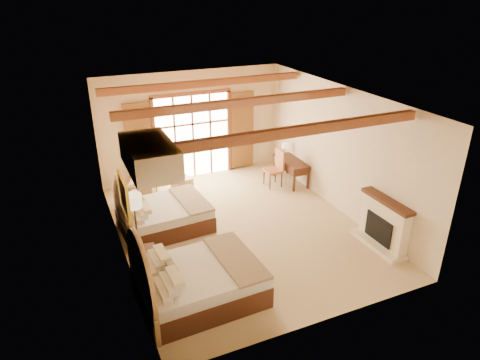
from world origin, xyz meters
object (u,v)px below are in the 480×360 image
bed_far (158,214)px  desk (291,170)px  nightstand (145,261)px  armchair (143,191)px  bed_near (191,281)px

bed_far → desk: size_ratio=1.63×
nightstand → armchair: armchair is taller
bed_far → nightstand: 1.73m
bed_near → nightstand: bearing=114.8°
bed_far → armchair: bed_far is taller
bed_near → bed_far: size_ratio=1.07×
nightstand → desk: desk is taller
bed_near → armchair: bed_near is taller
bed_near → bed_far: (0.07, 2.76, -0.03)m
bed_far → desk: bed_far is taller
armchair → bed_near: bearing=112.4°
bed_near → nightstand: bed_near is taller
bed_far → desk: (4.26, 1.12, -0.03)m
armchair → desk: desk is taller
armchair → desk: size_ratio=0.53×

